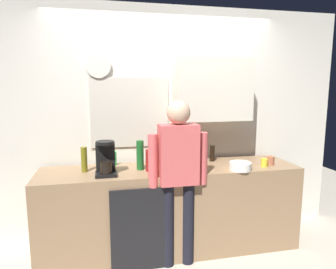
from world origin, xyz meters
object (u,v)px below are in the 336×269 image
(bottle_amber_beer, at_px, (171,154))
(dish_soap, at_px, (114,158))
(cup_yellow_cup, at_px, (264,163))
(bottle_red_vinegar, at_px, (149,160))
(mixing_bowl, at_px, (240,166))
(person_at_sink, at_px, (178,170))
(bottle_green_wine, at_px, (140,155))
(coffee_maker, at_px, (106,160))
(bottle_olive_oil, at_px, (84,159))
(bottle_dark_sauce, at_px, (212,153))
(cup_terracotta_mug, at_px, (271,161))

(bottle_amber_beer, bearing_deg, dish_soap, 170.80)
(dish_soap, bearing_deg, cup_yellow_cup, -14.62)
(bottle_red_vinegar, xyz_separation_m, dish_soap, (-0.33, 0.31, -0.03))
(mixing_bowl, bearing_deg, cup_yellow_cup, 12.45)
(cup_yellow_cup, relative_size, person_at_sink, 0.05)
(bottle_green_wine, bearing_deg, mixing_bowl, -13.31)
(bottle_green_wine, relative_size, bottle_amber_beer, 1.30)
(coffee_maker, distance_m, bottle_amber_beer, 0.74)
(bottle_amber_beer, bearing_deg, coffee_maker, -160.52)
(bottle_olive_oil, xyz_separation_m, person_at_sink, (0.87, -0.33, -0.07))
(coffee_maker, height_order, mixing_bowl, coffee_maker)
(person_at_sink, bearing_deg, cup_yellow_cup, 3.30)
(bottle_dark_sauce, distance_m, dish_soap, 1.09)
(coffee_maker, height_order, bottle_red_vinegar, coffee_maker)
(coffee_maker, bearing_deg, cup_yellow_cup, -2.02)
(mixing_bowl, xyz_separation_m, person_at_sink, (-0.66, -0.07, 0.02))
(person_at_sink, bearing_deg, bottle_green_wine, 132.06)
(cup_terracotta_mug, height_order, dish_soap, dish_soap)
(bottle_olive_oil, height_order, person_at_sink, person_at_sink)
(coffee_maker, xyz_separation_m, mixing_bowl, (1.33, -0.12, -0.11))
(bottle_red_vinegar, relative_size, mixing_bowl, 1.00)
(bottle_dark_sauce, xyz_separation_m, mixing_bowl, (0.15, -0.41, -0.05))
(coffee_maker, xyz_separation_m, bottle_olive_oil, (-0.20, 0.14, -0.02))
(bottle_green_wine, bearing_deg, dish_soap, 136.88)
(coffee_maker, height_order, cup_terracotta_mug, coffee_maker)
(bottle_dark_sauce, xyz_separation_m, bottle_amber_beer, (-0.48, -0.04, 0.03))
(dish_soap, bearing_deg, cup_terracotta_mug, -11.89)
(bottle_dark_sauce, bearing_deg, cup_terracotta_mug, -27.52)
(bottle_red_vinegar, height_order, cup_yellow_cup, bottle_red_vinegar)
(bottle_olive_oil, bearing_deg, bottle_amber_beer, 6.61)
(bottle_green_wine, bearing_deg, cup_terracotta_mug, -4.51)
(bottle_red_vinegar, xyz_separation_m, bottle_green_wine, (-0.08, 0.07, 0.04))
(mixing_bowl, bearing_deg, dish_soap, 159.21)
(bottle_olive_oil, xyz_separation_m, mixing_bowl, (1.53, -0.27, -0.08))
(bottle_dark_sauce, relative_size, person_at_sink, 0.11)
(bottle_red_vinegar, xyz_separation_m, person_at_sink, (0.24, -0.23, -0.05))
(bottle_amber_beer, bearing_deg, cup_yellow_cup, -18.00)
(cup_yellow_cup, distance_m, mixing_bowl, 0.31)
(bottle_red_vinegar, relative_size, cup_yellow_cup, 2.59)
(bottle_dark_sauce, relative_size, bottle_olive_oil, 0.72)
(cup_terracotta_mug, bearing_deg, bottle_green_wine, 175.49)
(person_at_sink, bearing_deg, bottle_olive_oil, 154.21)
(coffee_maker, xyz_separation_m, bottle_red_vinegar, (0.42, 0.03, -0.04))
(bottle_amber_beer, bearing_deg, person_at_sink, -94.30)
(bottle_dark_sauce, distance_m, cup_terracotta_mug, 0.63)
(bottle_red_vinegar, relative_size, bottle_amber_beer, 0.96)
(cup_terracotta_mug, bearing_deg, bottle_red_vinegar, 178.43)
(bottle_red_vinegar, bearing_deg, bottle_green_wine, 136.00)
(mixing_bowl, bearing_deg, bottle_green_wine, 166.69)
(bottle_red_vinegar, bearing_deg, cup_terracotta_mug, -1.57)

